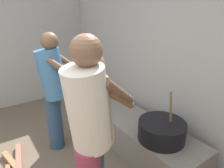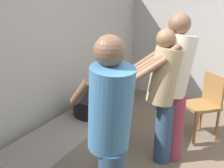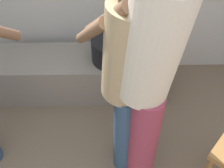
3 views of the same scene
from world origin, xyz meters
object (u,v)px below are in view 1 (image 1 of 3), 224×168
at_px(cook_in_tan_shirt, 94,130).
at_px(cook_in_cream_shirt, 89,130).
at_px(cooking_pot_main, 162,130).
at_px(cook_in_blue_shirt, 54,87).

relative_size(cook_in_tan_shirt, cook_in_cream_shirt, 0.91).
relative_size(cooking_pot_main, cook_in_tan_shirt, 0.44).
bearing_deg(cook_in_cream_shirt, cooking_pot_main, 96.96).
relative_size(cooking_pot_main, cook_in_cream_shirt, 0.40).
bearing_deg(cooking_pot_main, cook_in_blue_shirt, -142.47).
distance_m(cook_in_blue_shirt, cook_in_cream_shirt, 1.21).
xyz_separation_m(cooking_pot_main, cook_in_cream_shirt, (0.12, -0.97, 0.43)).
distance_m(cooking_pot_main, cook_in_cream_shirt, 1.07).
bearing_deg(cook_in_blue_shirt, cook_in_tan_shirt, -2.54).
height_order(cooking_pot_main, cook_in_blue_shirt, cook_in_blue_shirt).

